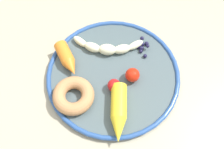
# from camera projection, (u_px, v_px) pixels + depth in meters

# --- Properties ---
(ground_plane) EXTENTS (6.00, 6.00, 0.00)m
(ground_plane) POSITION_uv_depth(u_px,v_px,m) (111.00, 136.00, 1.38)
(ground_plane) COLOR #5F4B4D
(dining_table) EXTENTS (1.10, 0.80, 0.75)m
(dining_table) POSITION_uv_depth(u_px,v_px,m) (110.00, 80.00, 0.80)
(dining_table) COLOR #A49D85
(dining_table) RESTS_ON ground_plane
(plate) EXTENTS (0.35, 0.35, 0.02)m
(plate) POSITION_uv_depth(u_px,v_px,m) (112.00, 75.00, 0.69)
(plate) COLOR #47585E
(plate) RESTS_ON dining_table
(banana) EXTENTS (0.09, 0.19, 0.03)m
(banana) POSITION_uv_depth(u_px,v_px,m) (107.00, 47.00, 0.71)
(banana) COLOR beige
(banana) RESTS_ON plate
(carrot_orange) EXTENTS (0.11, 0.06, 0.04)m
(carrot_orange) POSITION_uv_depth(u_px,v_px,m) (67.00, 59.00, 0.69)
(carrot_orange) COLOR orange
(carrot_orange) RESTS_ON plate
(carrot_yellow) EXTENTS (0.14, 0.07, 0.04)m
(carrot_yellow) POSITION_uv_depth(u_px,v_px,m) (119.00, 112.00, 0.62)
(carrot_yellow) COLOR yellow
(carrot_yellow) RESTS_ON plate
(donut) EXTENTS (0.10, 0.10, 0.03)m
(donut) POSITION_uv_depth(u_px,v_px,m) (73.00, 96.00, 0.64)
(donut) COLOR tan
(donut) RESTS_ON plate
(blueberry_pile) EXTENTS (0.06, 0.04, 0.02)m
(blueberry_pile) POSITION_uv_depth(u_px,v_px,m) (143.00, 46.00, 0.72)
(blueberry_pile) COLOR #191638
(blueberry_pile) RESTS_ON plate
(tomato_near) EXTENTS (0.04, 0.04, 0.04)m
(tomato_near) POSITION_uv_depth(u_px,v_px,m) (132.00, 75.00, 0.67)
(tomato_near) COLOR red
(tomato_near) RESTS_ON plate
(tomato_mid) EXTENTS (0.03, 0.03, 0.03)m
(tomato_mid) POSITION_uv_depth(u_px,v_px,m) (114.00, 85.00, 0.66)
(tomato_mid) COLOR red
(tomato_mid) RESTS_ON plate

